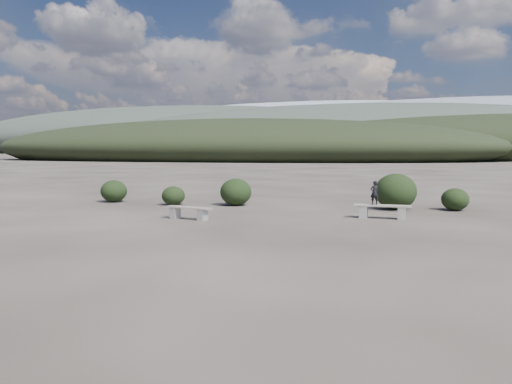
# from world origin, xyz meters

# --- Properties ---
(ground) EXTENTS (1200.00, 1200.00, 0.00)m
(ground) POSITION_xyz_m (0.00, 0.00, 0.00)
(ground) COLOR #2A2521
(ground) RESTS_ON ground
(bench_left) EXTENTS (1.83, 0.86, 0.45)m
(bench_left) POSITION_xyz_m (-2.71, 4.37, 0.27)
(bench_left) COLOR gray
(bench_left) RESTS_ON ground
(bench_right) EXTENTS (2.02, 0.57, 0.50)m
(bench_right) POSITION_xyz_m (3.97, 6.08, 0.30)
(bench_right) COLOR gray
(bench_right) RESTS_ON ground
(seated_person) EXTENTS (0.37, 0.31, 0.85)m
(seated_person) POSITION_xyz_m (3.68, 6.10, 0.93)
(seated_person) COLOR black
(seated_person) RESTS_ON bench_right
(shrub_a) EXTENTS (1.03, 1.03, 0.84)m
(shrub_a) POSITION_xyz_m (-4.94, 8.43, 0.42)
(shrub_a) COLOR black
(shrub_a) RESTS_ON ground
(shrub_b) EXTENTS (1.38, 1.38, 1.18)m
(shrub_b) POSITION_xyz_m (-2.22, 8.94, 0.59)
(shrub_b) COLOR black
(shrub_b) RESTS_ON ground
(shrub_d) EXTENTS (1.69, 1.69, 1.48)m
(shrub_d) POSITION_xyz_m (4.56, 8.99, 0.74)
(shrub_d) COLOR black
(shrub_d) RESTS_ON ground
(shrub_e) EXTENTS (1.09, 1.09, 0.91)m
(shrub_e) POSITION_xyz_m (6.88, 9.16, 0.45)
(shrub_e) COLOR black
(shrub_e) RESTS_ON ground
(shrub_f) EXTENTS (1.21, 1.21, 1.03)m
(shrub_f) POSITION_xyz_m (-8.15, 9.04, 0.51)
(shrub_f) COLOR black
(shrub_f) RESTS_ON ground
(mountain_ridges) EXTENTS (500.00, 400.00, 56.00)m
(mountain_ridges) POSITION_xyz_m (-7.48, 339.06, 10.84)
(mountain_ridges) COLOR black
(mountain_ridges) RESTS_ON ground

